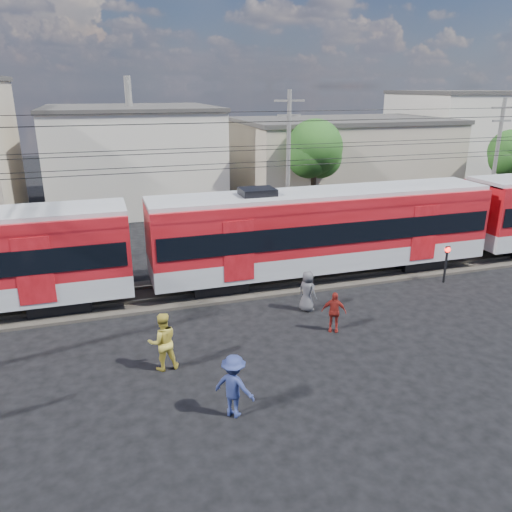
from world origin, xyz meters
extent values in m
plane|color=black|center=(0.00, 0.00, 0.00)|extent=(120.00, 120.00, 0.00)
cube|color=#2D2823|center=(0.00, 8.00, 0.06)|extent=(70.00, 3.40, 0.12)
cube|color=#59544C|center=(0.00, 7.25, 0.18)|extent=(70.00, 0.12, 0.12)
cube|color=#59544C|center=(0.00, 8.75, 0.18)|extent=(70.00, 0.12, 0.12)
cube|color=black|center=(-6.59, 8.00, 0.35)|extent=(2.40, 2.20, 0.70)
cube|color=black|center=(-0.03, 8.00, 0.35)|extent=(2.40, 2.20, 0.70)
cube|color=black|center=(10.21, 8.00, 0.35)|extent=(2.40, 2.20, 0.70)
cube|color=#A2A5AA|center=(5.09, 8.00, 1.15)|extent=(16.00, 3.00, 0.90)
cube|color=maroon|center=(5.09, 8.00, 2.80)|extent=(16.00, 3.00, 2.40)
cube|color=black|center=(5.09, 8.00, 2.55)|extent=(15.68, 3.08, 0.95)
cube|color=#A2A5AA|center=(5.09, 8.00, 4.05)|extent=(16.00, 2.60, 0.25)
cylinder|color=black|center=(0.00, 7.30, 5.50)|extent=(70.00, 0.03, 0.03)
cylinder|color=black|center=(0.00, 8.70, 5.50)|extent=(70.00, 0.03, 0.03)
cylinder|color=black|center=(0.00, 7.30, 6.20)|extent=(70.00, 0.03, 0.03)
cylinder|color=black|center=(0.00, 8.70, 6.20)|extent=(70.00, 0.03, 0.03)
cylinder|color=black|center=(0.00, 4.50, 7.50)|extent=(70.00, 0.03, 0.03)
cylinder|color=black|center=(0.00, 11.50, 7.50)|extent=(70.00, 0.03, 0.03)
cube|color=beige|center=(-2.00, 27.00, 3.50)|extent=(12.00, 12.00, 7.00)
cube|color=#3F3D3A|center=(-2.00, 27.00, 7.15)|extent=(12.24, 12.24, 0.30)
cube|color=gray|center=(14.00, 24.00, 3.00)|extent=(16.00, 10.00, 6.00)
cube|color=#3F3D3A|center=(14.00, 24.00, 6.15)|extent=(16.32, 10.20, 0.30)
cube|color=beige|center=(28.00, 28.00, 4.00)|extent=(10.00, 10.00, 8.00)
cube|color=#3F3D3A|center=(28.00, 28.00, 8.15)|extent=(10.20, 10.20, 0.30)
cylinder|color=slate|center=(6.00, 15.00, 4.25)|extent=(0.24, 0.24, 8.50)
cube|color=slate|center=(6.00, 15.00, 7.90)|extent=(1.80, 0.12, 0.12)
cube|color=slate|center=(6.00, 15.00, 7.10)|extent=(1.40, 0.12, 0.12)
cylinder|color=slate|center=(20.00, 14.00, 4.00)|extent=(0.24, 0.24, 8.00)
cube|color=slate|center=(20.00, 14.00, 7.40)|extent=(1.80, 0.12, 0.12)
cube|color=slate|center=(20.00, 14.00, 6.60)|extent=(1.40, 0.12, 0.12)
cylinder|color=#382619|center=(9.00, 18.00, 1.96)|extent=(0.36, 0.36, 3.92)
sphere|color=#204F16|center=(9.00, 18.00, 4.90)|extent=(3.64, 3.64, 3.64)
sphere|color=#204F16|center=(9.60, 18.30, 4.20)|extent=(2.80, 2.80, 2.80)
cylinder|color=#382619|center=(24.00, 17.00, 1.68)|extent=(0.36, 0.36, 3.36)
sphere|color=#204F16|center=(24.00, 17.00, 4.20)|extent=(3.12, 3.12, 3.12)
imported|color=gold|center=(-3.19, 1.99, 0.97)|extent=(1.00, 0.80, 1.94)
imported|color=navy|center=(-1.66, -1.02, 0.92)|extent=(1.33, 1.31, 1.84)
imported|color=maroon|center=(3.18, 2.74, 0.77)|extent=(0.98, 0.73, 1.55)
imported|color=#46454A|center=(2.95, 4.69, 0.84)|extent=(0.88, 0.98, 1.69)
cylinder|color=black|center=(10.24, 5.61, 0.82)|extent=(0.11, 0.11, 1.65)
sphere|color=#FF140C|center=(10.24, 5.61, 1.60)|extent=(0.26, 0.26, 0.26)
cube|color=black|center=(10.24, 5.61, 1.60)|extent=(0.23, 0.05, 0.32)
camera|label=1|loc=(-4.60, -12.37, 8.66)|focal=35.00mm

